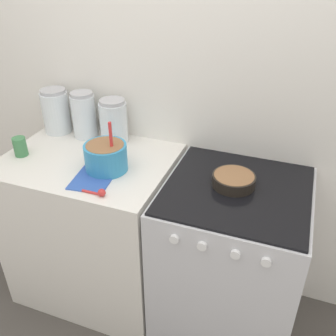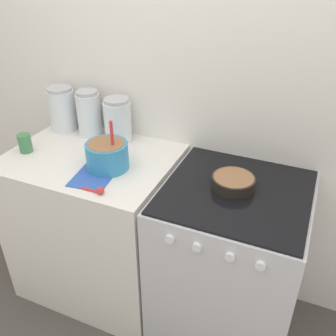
# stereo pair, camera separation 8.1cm
# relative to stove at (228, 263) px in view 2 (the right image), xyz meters

# --- Properties ---
(wall_back) EXTENTS (4.77, 0.05, 2.40)m
(wall_back) POSITION_rel_stove_xyz_m (-0.36, 0.36, 0.74)
(wall_back) COLOR white
(wall_back) RESTS_ON ground_plane
(countertop_cabinet) EXTENTS (0.88, 0.67, 0.93)m
(countertop_cabinet) POSITION_rel_stove_xyz_m (-0.80, 0.00, 0.00)
(countertop_cabinet) COLOR silver
(countertop_cabinet) RESTS_ON ground_plane
(stove) EXTENTS (0.68, 0.69, 0.93)m
(stove) POSITION_rel_stove_xyz_m (0.00, 0.00, 0.00)
(stove) COLOR silver
(stove) RESTS_ON ground_plane
(mixing_bowl) EXTENTS (0.21, 0.21, 0.26)m
(mixing_bowl) POSITION_rel_stove_xyz_m (-0.65, -0.06, 0.54)
(mixing_bowl) COLOR #338CBF
(mixing_bowl) RESTS_ON countertop_cabinet
(baking_pan) EXTENTS (0.20, 0.20, 0.06)m
(baking_pan) POSITION_rel_stove_xyz_m (-0.02, 0.02, 0.49)
(baking_pan) COLOR black
(baking_pan) RESTS_ON stove
(storage_jar_left) EXTENTS (0.16, 0.16, 0.26)m
(storage_jar_left) POSITION_rel_stove_xyz_m (-1.13, 0.24, 0.57)
(storage_jar_left) COLOR silver
(storage_jar_left) RESTS_ON countertop_cabinet
(storage_jar_middle) EXTENTS (0.14, 0.14, 0.27)m
(storage_jar_middle) POSITION_rel_stove_xyz_m (-0.94, 0.24, 0.58)
(storage_jar_middle) COLOR silver
(storage_jar_middle) RESTS_ON countertop_cabinet
(storage_jar_right) EXTENTS (0.15, 0.15, 0.25)m
(storage_jar_right) POSITION_rel_stove_xyz_m (-0.75, 0.24, 0.57)
(storage_jar_right) COLOR silver
(storage_jar_right) RESTS_ON countertop_cabinet
(tin_can) EXTENTS (0.07, 0.07, 0.10)m
(tin_can) POSITION_rel_stove_xyz_m (-1.14, -0.09, 0.51)
(tin_can) COLOR #3F7F4C
(tin_can) RESTS_ON countertop_cabinet
(recipe_page) EXTENTS (0.21, 0.26, 0.01)m
(recipe_page) POSITION_rel_stove_xyz_m (-0.67, -0.16, 0.47)
(recipe_page) COLOR #3359B2
(recipe_page) RESTS_ON countertop_cabinet
(measuring_spoon) EXTENTS (0.12, 0.04, 0.04)m
(measuring_spoon) POSITION_rel_stove_xyz_m (-0.57, -0.27, 0.48)
(measuring_spoon) COLOR red
(measuring_spoon) RESTS_ON countertop_cabinet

